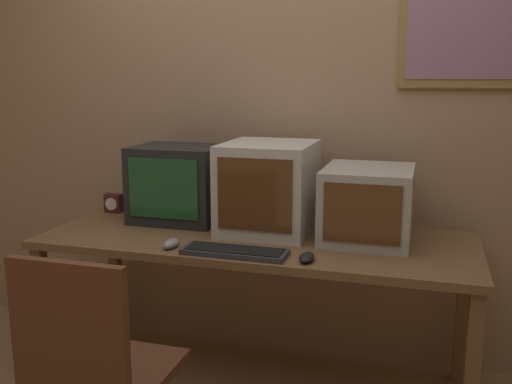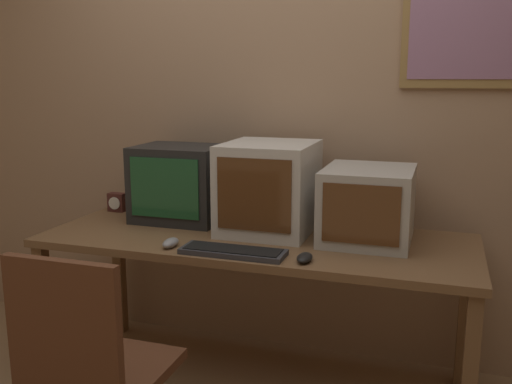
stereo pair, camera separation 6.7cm
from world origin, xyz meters
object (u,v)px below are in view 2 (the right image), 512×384
Objects in this scene: mouse_near_keyboard at (305,258)px; desk_clock at (117,202)px; monitor_center at (269,187)px; monitor_right at (368,204)px; keyboard_main at (233,251)px; monitor_left at (180,183)px; mouse_far_corner at (171,243)px.

mouse_near_keyboard is 1.31m from desk_clock.
monitor_center is 1.01× the size of monitor_right.
mouse_near_keyboard reaches higher than keyboard_main.
desk_clock is (-1.39, 0.14, -0.12)m from monitor_right.
keyboard_main is (-0.03, -0.41, -0.20)m from monitor_center.
desk_clock is at bearing 149.04° from keyboard_main.
monitor_center is at bearing -6.34° from monitor_left.
mouse_far_corner is at bearing -129.41° from monitor_center.
keyboard_main is at bearing -45.18° from monitor_left.
monitor_center reaches higher than monitor_right.
monitor_left is at bearing 173.66° from monitor_center.
monitor_left is 4.32× the size of desk_clock.
monitor_center is 0.94m from desk_clock.
monitor_left is 0.52m from mouse_far_corner.
mouse_far_corner is 1.10× the size of desk_clock.
monitor_left is 0.45m from desk_clock.
monitor_right is 4.17× the size of mouse_far_corner.
mouse_far_corner is at bearing -41.48° from desk_clock.
monitor_center is at bearing 85.41° from keyboard_main.
mouse_far_corner is (-0.80, -0.39, -0.15)m from monitor_right.
mouse_far_corner is (0.17, -0.46, -0.18)m from monitor_left.
monitor_left is at bearing 175.78° from monitor_right.
mouse_near_keyboard is (0.28, -0.41, -0.20)m from monitor_center.
monitor_center is at bearing -7.39° from desk_clock.
keyboard_main is at bearing -30.96° from desk_clock.
mouse_near_keyboard is (-0.20, -0.40, -0.15)m from monitor_right.
mouse_near_keyboard is (0.77, -0.47, -0.18)m from monitor_left.
keyboard_main is (-0.51, -0.40, -0.15)m from monitor_right.
desk_clock is (-0.89, 0.53, 0.04)m from keyboard_main.
mouse_near_keyboard is at bearing -56.23° from monitor_center.
desk_clock reaches higher than mouse_near_keyboard.
monitor_center is 4.22× the size of mouse_far_corner.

